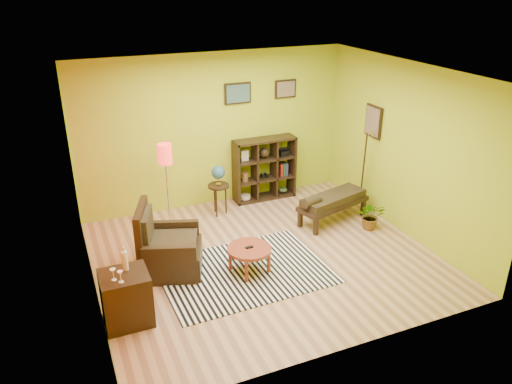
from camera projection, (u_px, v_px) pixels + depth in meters
name	position (u px, v px, depth m)	size (l,w,h in m)	color
ground	(264.00, 257.00, 7.70)	(5.00, 5.00, 0.00)	tan
room_shell	(259.00, 147.00, 6.95)	(5.04, 4.54, 2.82)	#A9C122
zebra_rug	(244.00, 271.00, 7.32)	(2.40, 1.71, 0.01)	white
coffee_table	(249.00, 251.00, 7.20)	(0.64, 0.64, 0.41)	brown
armchair	(167.00, 251.00, 7.24)	(1.08, 1.07, 1.04)	black
side_cabinet	(126.00, 298.00, 6.14)	(0.58, 0.53, 1.00)	black
floor_lamp	(165.00, 162.00, 7.86)	(0.24, 0.24, 1.58)	silver
globe_table	(218.00, 178.00, 8.79)	(0.38, 0.38, 0.93)	black
cube_shelf	(265.00, 169.00, 9.50)	(1.20, 0.35, 1.20)	black
bench	(332.00, 201.00, 8.64)	(1.42, 0.81, 0.62)	black
potted_plant	(371.00, 218.00, 8.49)	(0.44, 0.49, 0.38)	#26661E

